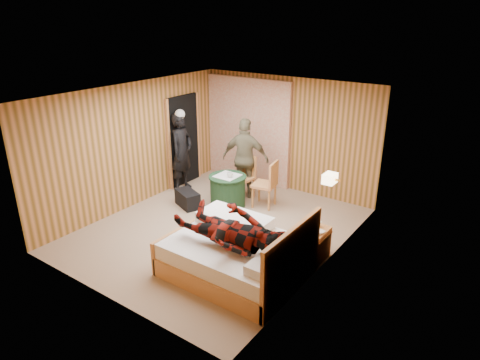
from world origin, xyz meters
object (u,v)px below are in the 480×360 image
Objects in this scene: man_at_table at (246,159)px; man_on_bed at (230,222)px; chair_near at (268,181)px; woman_standing at (182,152)px; round_table at (228,191)px; chair_far at (245,173)px; wall_lamp at (330,178)px; nightstand at (314,244)px; duffel_bag at (188,199)px; bed at (238,255)px.

man_on_bed is (1.61, -2.72, 0.11)m from man_at_table.
man_at_table reaches higher than chair_near.
woman_standing reaches higher than chair_near.
chair_near is 2.11m from woman_standing.
round_table is 0.85m from chair_near.
man_on_bed is at bearing -54.37° from chair_far.
chair_far is 0.70m from chair_near.
chair_far is 0.53× the size of woman_standing.
man_at_table is (-2.38, 1.10, -0.44)m from wall_lamp.
chair_near reaches higher than round_table.
wall_lamp reaches higher than nightstand.
man_at_table is at bearing -79.62° from woman_standing.
woman_standing is at bearing 170.40° from wall_lamp.
chair_far is at bearing -80.65° from woman_standing.
round_table is 0.85m from duffel_bag.
man_on_bed reaches higher than chair_near.
woman_standing reaches higher than wall_lamp.
round_table is at bearing 58.21° from duffel_bag.
wall_lamp is at bearing 22.74° from duffel_bag.
round_table reaches higher than duffel_bag.
bed reaches higher than round_table.
chair_far is 1.35m from duffel_bag.
chair_near is at bearing 33.42° from round_table.
wall_lamp is 2.66m from man_at_table.
wall_lamp is 3.84m from woman_standing.
nightstand is 3.03m from duffel_bag.
man_at_table is (-0.00, 0.64, 0.52)m from round_table.
man_on_bed is (0.92, -2.53, 0.40)m from chair_near.
round_table is (-1.58, 1.85, 0.03)m from bed.
chair_far is 0.53× the size of man_on_bed.
chair_far is at bearing 80.71° from duffel_bag.
bed is 2.93m from chair_far.
nightstand is at bearing 41.89° from chair_near.
chair_near is 0.77m from man_at_table.
round_table is at bearing 130.54° from bed.
bed is 1.13× the size of man_on_bed.
chair_near reaches higher than nightstand.
bed is 2.15× the size of chair_far.
chair_far is 3.16m from man_on_bed.
man_on_bed is (1.61, -2.08, 0.63)m from round_table.
chair_near is at bearing 142.50° from nightstand.
chair_far is at bearing 148.49° from nightstand.
man_at_table is at bearing 155.12° from wall_lamp.
woman_standing is at bearing 143.04° from man_on_bed.
wall_lamp is at bearing 138.86° from man_at_table.
wall_lamp is 0.15× the size of woman_standing.
nightstand is at bearing -19.18° from round_table.
wall_lamp reaches higher than round_table.
bed is at bearing 10.62° from chair_near.
woman_standing reaches higher than duffel_bag.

